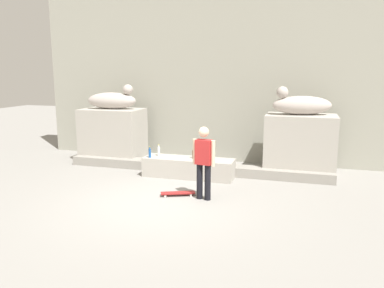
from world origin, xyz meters
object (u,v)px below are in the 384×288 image
object	(u,v)px
bottle_blue	(150,153)
statue_reclining_right	(301,105)
bottle_green	(206,156)
skateboard	(178,193)
bottle_brown	(194,154)
statue_reclining_left	(113,100)
skater	(204,160)
bottle_clear	(159,151)

from	to	relation	value
bottle_blue	statue_reclining_right	bearing A→B (deg)	19.31
bottle_blue	bottle_green	size ratio (longest dim) A/B	1.17
skateboard	bottle_brown	size ratio (longest dim) A/B	2.71
statue_reclining_left	skater	world-z (taller)	statue_reclining_left
statue_reclining_right	bottle_brown	bearing A→B (deg)	9.11
skateboard	bottle_blue	xyz separation A→B (m)	(-1.29, 1.40, 0.59)
skater	bottle_clear	size ratio (longest dim) A/B	5.22
statue_reclining_right	bottle_clear	bearing A→B (deg)	3.00
skater	bottle_clear	world-z (taller)	skater
statue_reclining_right	bottle_blue	xyz separation A→B (m)	(-3.92, -1.37, -1.32)
bottle_brown	skateboard	bearing A→B (deg)	-86.40
bottle_blue	bottle_clear	world-z (taller)	bottle_clear
bottle_blue	bottle_clear	distance (m)	0.32
bottle_clear	bottle_blue	bearing A→B (deg)	-118.77
statue_reclining_right	bottle_brown	world-z (taller)	statue_reclining_right
bottle_blue	bottle_brown	bearing A→B (deg)	12.02
statue_reclining_right	skater	size ratio (longest dim) A/B	1.01
bottle_clear	skateboard	bearing A→B (deg)	-56.01
statue_reclining_right	bottle_blue	world-z (taller)	statue_reclining_right
bottle_brown	statue_reclining_right	bearing A→B (deg)	22.28
bottle_clear	statue_reclining_left	bearing A→B (deg)	150.80
bottle_brown	bottle_blue	xyz separation A→B (m)	(-1.18, -0.25, 0.00)
statue_reclining_left	skater	xyz separation A→B (m)	(3.75, -2.85, -1.05)
skater	bottle_clear	bearing A→B (deg)	145.11
statue_reclining_right	bottle_green	world-z (taller)	statue_reclining_right
skateboard	bottle_green	world-z (taller)	bottle_green
bottle_green	bottle_brown	bearing A→B (deg)	167.29
statue_reclining_right	skateboard	world-z (taller)	statue_reclining_right
statue_reclining_left	skateboard	size ratio (longest dim) A/B	2.02
skateboard	statue_reclining_right	bearing A→B (deg)	23.20
bottle_brown	bottle_clear	distance (m)	1.03
bottle_blue	statue_reclining_left	bearing A→B (deg)	142.74
bottle_brown	bottle_blue	distance (m)	1.21
bottle_clear	bottle_green	bearing A→B (deg)	-4.68
skateboard	bottle_brown	xyz separation A→B (m)	(-0.10, 1.65, 0.59)
statue_reclining_right	bottle_blue	bearing A→B (deg)	6.13
statue_reclining_left	skateboard	bearing A→B (deg)	-47.37
statue_reclining_right	statue_reclining_left	bearing A→B (deg)	-13.29
skater	bottle_brown	world-z (taller)	skater
statue_reclining_right	bottle_clear	distance (m)	4.14
skater	bottle_green	xyz separation A→B (m)	(-0.36, 1.63, -0.29)
statue_reclining_right	skater	bearing A→B (deg)	41.77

